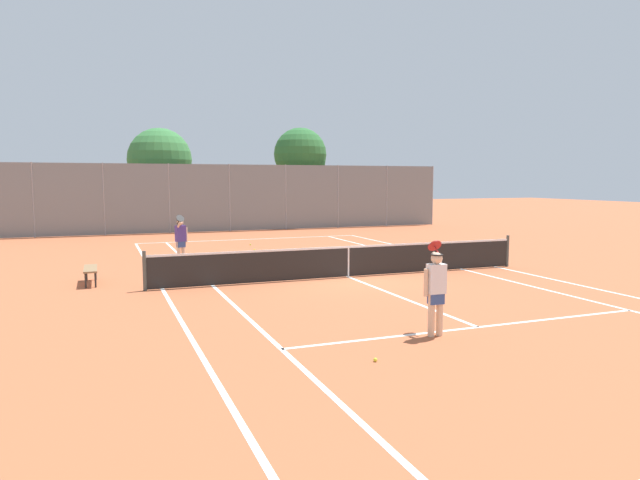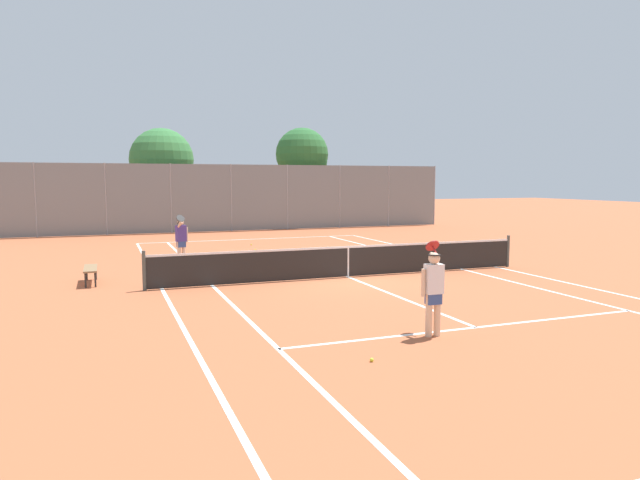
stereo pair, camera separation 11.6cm
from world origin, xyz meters
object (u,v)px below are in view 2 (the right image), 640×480
loose_tennis_ball_1 (255,250)px  courtside_bench (91,269)px  tree_behind_right (304,156)px  player_far_left (181,238)px  loose_tennis_ball_2 (363,249)px  tree_behind_left (161,161)px  tennis_net (348,260)px  loose_tennis_ball_0 (372,360)px  loose_tennis_ball_3 (257,272)px  loose_tennis_ball_5 (251,245)px  player_near_side (433,288)px

loose_tennis_ball_1 → courtside_bench: 8.58m
courtside_bench → tree_behind_right: (12.49, 17.38, 4.09)m
player_far_left → loose_tennis_ball_2: size_ratio=26.88×
tree_behind_left → tree_behind_right: (8.80, -0.65, 0.44)m
tennis_net → loose_tennis_ball_2: (3.31, 5.96, -0.48)m
loose_tennis_ball_2 → tree_behind_left: bearing=116.9°
loose_tennis_ball_2 → tree_behind_right: (1.87, 13.01, 4.46)m
loose_tennis_ball_0 → loose_tennis_ball_1: size_ratio=1.00×
loose_tennis_ball_0 → tree_behind_left: (-0.72, 27.23, 4.02)m
loose_tennis_ball_2 → courtside_bench: bearing=-157.6°
tree_behind_left → player_far_left: bearing=-93.0°
tennis_net → tree_behind_right: (5.18, 18.97, 3.99)m
loose_tennis_ball_3 → loose_tennis_ball_5: same height
player_far_left → loose_tennis_ball_5: player_far_left is taller
loose_tennis_ball_5 → courtside_bench: size_ratio=0.04×
player_far_left → tree_behind_right: size_ratio=0.28×
loose_tennis_ball_5 → player_far_left: bearing=-126.9°
player_far_left → tree_behind_right: (9.60, 14.59, 3.57)m
loose_tennis_ball_0 → loose_tennis_ball_3: (0.49, 9.32, 0.00)m
tennis_net → loose_tennis_ball_2: bearing=61.0°
loose_tennis_ball_5 → courtside_bench: bearing=-130.5°
loose_tennis_ball_3 → loose_tennis_ball_5: 7.81m
loose_tennis_ball_3 → courtside_bench: (-4.90, -0.12, 0.38)m
loose_tennis_ball_0 → loose_tennis_ball_5: (2.21, 16.94, 0.00)m
loose_tennis_ball_2 → courtside_bench: courtside_bench is taller
player_far_left → tree_behind_right: bearing=56.7°
tree_behind_right → courtside_bench: bearing=-125.7°
loose_tennis_ball_2 → tree_behind_left: (-6.94, 13.65, 4.02)m
player_far_left → tree_behind_right: tree_behind_right is taller
player_far_left → loose_tennis_ball_1: (3.40, 3.04, -0.89)m
loose_tennis_ball_2 → loose_tennis_ball_1: bearing=161.5°
tennis_net → loose_tennis_ball_3: bearing=144.7°
player_near_side → player_far_left: same height
loose_tennis_ball_2 → player_far_left: bearing=-168.4°
loose_tennis_ball_1 → tree_behind_left: bearing=102.1°
tennis_net → tree_behind_right: tree_behind_right is taller
tree_behind_right → player_far_left: bearing=-123.3°
tree_behind_left → player_near_side: bearing=-84.6°
loose_tennis_ball_5 → loose_tennis_ball_0: bearing=-97.4°
loose_tennis_ball_3 → tree_behind_left: tree_behind_left is taller
player_far_left → loose_tennis_ball_1: bearing=41.8°
player_far_left → loose_tennis_ball_5: size_ratio=26.88×
player_far_left → tree_behind_left: tree_behind_left is taller
tennis_net → loose_tennis_ball_5: (-0.70, 9.33, -0.48)m
tennis_net → tree_behind_right: size_ratio=1.92×
loose_tennis_ball_1 → tree_behind_right: 13.85m
tree_behind_left → tree_behind_right: bearing=-4.2°
tennis_net → loose_tennis_ball_1: (-1.02, 7.41, -0.48)m
tennis_net → courtside_bench: 7.48m
loose_tennis_ball_1 → player_far_left: bearing=-138.2°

